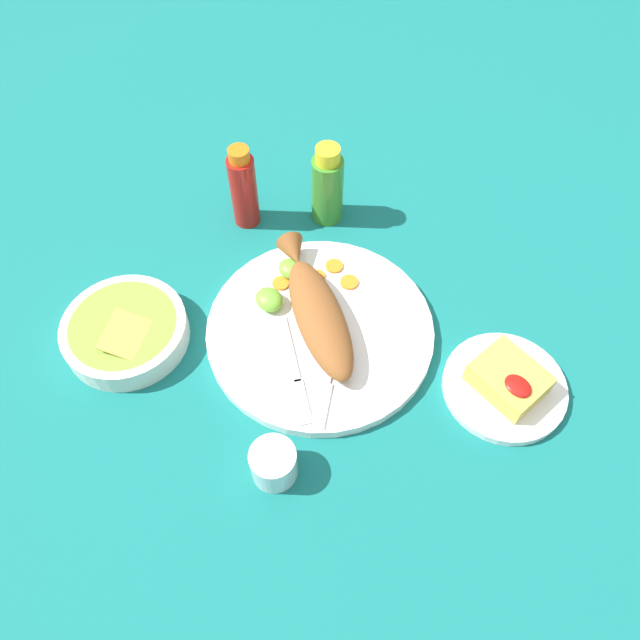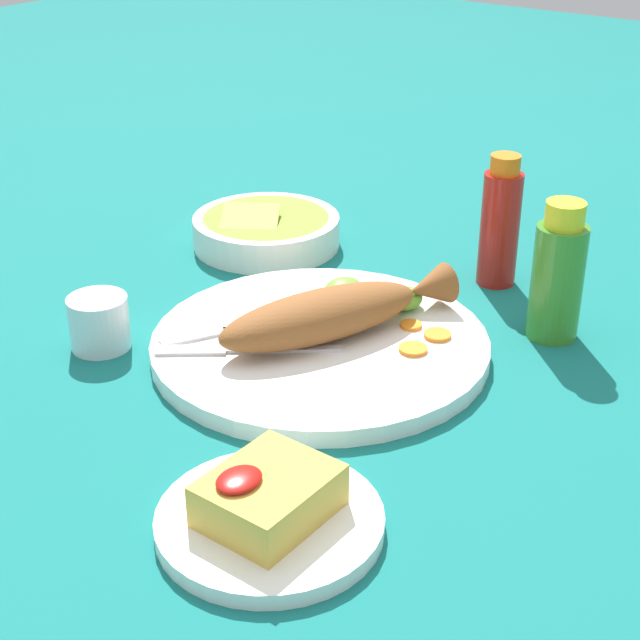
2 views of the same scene
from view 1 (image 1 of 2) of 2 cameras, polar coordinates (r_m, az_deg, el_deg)
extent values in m
plane|color=#146B66|center=(0.96, 0.00, -1.27)|extent=(4.00, 4.00, 0.00)
cylinder|color=white|center=(0.95, 0.00, -0.98)|extent=(0.34, 0.34, 0.02)
ellipsoid|color=brown|center=(0.92, 0.00, 0.16)|extent=(0.23, 0.15, 0.05)
cone|color=brown|center=(1.00, -2.41, 6.20)|extent=(0.06, 0.06, 0.04)
cube|color=silver|center=(0.92, 1.25, -2.73)|extent=(0.08, 0.10, 0.00)
cube|color=silver|center=(0.88, 0.21, -7.83)|extent=(0.06, 0.07, 0.00)
cube|color=silver|center=(0.92, -2.91, -2.45)|extent=(0.11, 0.06, 0.00)
cube|color=silver|center=(0.88, -1.72, -7.48)|extent=(0.07, 0.05, 0.00)
cylinder|color=orange|center=(0.99, 2.69, 3.48)|extent=(0.03, 0.03, 0.00)
cylinder|color=orange|center=(1.01, 1.31, 4.96)|extent=(0.03, 0.03, 0.00)
cylinder|color=orange|center=(1.00, -0.19, 4.06)|extent=(0.02, 0.02, 0.00)
cylinder|color=orange|center=(0.99, -3.62, 3.36)|extent=(0.03, 0.03, 0.00)
ellipsoid|color=#6BB233|center=(0.99, -2.71, 4.67)|extent=(0.04, 0.04, 0.02)
ellipsoid|color=#6BB233|center=(0.96, -4.66, 1.88)|extent=(0.05, 0.04, 0.03)
cylinder|color=#B21914|center=(1.06, -6.97, 11.59)|extent=(0.05, 0.05, 0.13)
cylinder|color=orange|center=(1.01, -7.43, 14.72)|extent=(0.03, 0.03, 0.02)
cylinder|color=#3D8428|center=(1.07, 0.67, 11.83)|extent=(0.05, 0.05, 0.12)
cylinder|color=yellow|center=(1.02, 0.71, 14.85)|extent=(0.04, 0.04, 0.03)
cylinder|color=silver|center=(0.83, -4.27, -12.96)|extent=(0.06, 0.06, 0.06)
cylinder|color=white|center=(0.85, -4.20, -13.33)|extent=(0.05, 0.05, 0.03)
cylinder|color=white|center=(0.94, 16.49, -5.89)|extent=(0.18, 0.18, 0.01)
cube|color=gold|center=(0.92, 16.86, -5.15)|extent=(0.10, 0.08, 0.04)
ellipsoid|color=#AD140F|center=(0.89, 17.65, -5.75)|extent=(0.04, 0.03, 0.01)
cylinder|color=white|center=(0.98, -17.34, -1.01)|extent=(0.19, 0.19, 0.04)
cylinder|color=olive|center=(0.97, -17.53, -0.60)|extent=(0.16, 0.16, 0.01)
cube|color=gold|center=(0.94, -16.68, -1.56)|extent=(0.11, 0.11, 0.02)
camera|label=2|loc=(0.98, 62.33, 5.97)|focal=55.00mm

